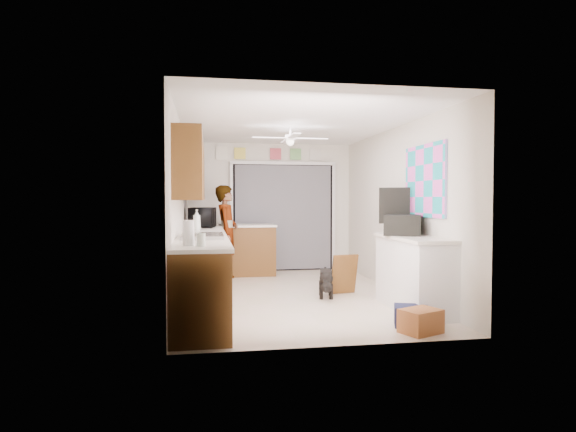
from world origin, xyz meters
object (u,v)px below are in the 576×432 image
cardboard_box (421,321)px  navy_crate (411,316)px  suitcase (403,225)px  soap_bottle (197,220)px  man (227,232)px  microwave (203,218)px  dog (326,282)px  paper_towel_roll (189,233)px

cardboard_box → navy_crate: bearing=86.2°
suitcase → soap_bottle: bearing=178.7°
suitcase → cardboard_box: 1.64m
navy_crate → man: (-1.90, 3.48, 0.71)m
microwave → soap_bottle: size_ratio=1.85×
suitcase → cardboard_box: bearing=-80.0°
microwave → navy_crate: microwave is taller
dog → suitcase: bearing=-25.2°
man → paper_towel_roll: bearing=180.0°
microwave → cardboard_box: bearing=-139.9°
soap_bottle → cardboard_box: size_ratio=0.80×
navy_crate → soap_bottle: bearing=135.6°
paper_towel_roll → navy_crate: (2.42, 0.04, -0.96)m
paper_towel_roll → cardboard_box: (2.40, -0.23, -0.94)m
soap_bottle → microwave: bearing=84.2°
man → navy_crate: bearing=-143.0°
dog → man: bearing=139.0°
microwave → dog: size_ratio=1.07×
navy_crate → paper_towel_roll: bearing=-179.0°
man → dog: man is taller
dog → microwave: bearing=152.9°
microwave → navy_crate: (2.31, -3.12, -0.99)m
microwave → paper_towel_roll: (-0.11, -3.16, -0.04)m
suitcase → cardboard_box: suitcase is taller
microwave → man: (0.41, 0.36, -0.28)m
paper_towel_roll → suitcase: (2.74, 1.06, 0.00)m
microwave → suitcase: size_ratio=0.97×
cardboard_box → dog: size_ratio=0.72×
man → dog: size_ratio=2.96×
paper_towel_roll → navy_crate: 2.60m
cardboard_box → microwave: bearing=124.1°
soap_bottle → paper_towel_roll: (-0.03, -2.38, -0.03)m
microwave → paper_towel_roll: 3.16m
paper_towel_roll → cardboard_box: bearing=-5.5°
suitcase → navy_crate: size_ratio=1.67×
microwave → paper_towel_roll: bearing=-176.0°
microwave → man: size_ratio=0.36×
microwave → dog: microwave is taller
navy_crate → microwave: bearing=126.5°
soap_bottle → dog: size_ratio=0.58×
paper_towel_roll → soap_bottle: bearing=89.3°
paper_towel_roll → man: 3.56m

